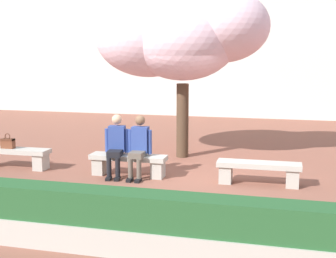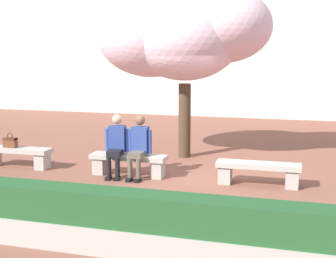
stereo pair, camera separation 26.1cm
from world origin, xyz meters
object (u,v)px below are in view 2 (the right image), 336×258
at_px(person_seated_left, 116,143).
at_px(handbag, 10,142).
at_px(stone_bench_near_west, 128,162).
at_px(person_seated_right, 139,144).
at_px(cherry_tree_main, 182,35).
at_px(stone_bench_west_end, 17,154).
at_px(stone_bench_center, 258,170).

height_order(person_seated_left, handbag, person_seated_left).
relative_size(stone_bench_near_west, handbag, 4.81).
xyz_separation_m(stone_bench_near_west, person_seated_right, (0.26, -0.05, 0.40)).
relative_size(person_seated_left, person_seated_right, 1.00).
distance_m(handbag, cherry_tree_main, 4.75).
distance_m(stone_bench_west_end, stone_bench_near_west, 2.70).
distance_m(person_seated_left, cherry_tree_main, 3.34).
bearing_deg(handbag, person_seated_right, -0.60).
relative_size(stone_bench_center, person_seated_right, 1.26).
bearing_deg(stone_bench_west_end, cherry_tree_main, 34.16).
xyz_separation_m(stone_bench_center, person_seated_left, (-2.94, -0.05, 0.40)).
bearing_deg(stone_bench_near_west, cherry_tree_main, 75.38).
height_order(stone_bench_near_west, cherry_tree_main, cherry_tree_main).
xyz_separation_m(stone_bench_center, handbag, (-5.54, -0.02, 0.28)).
xyz_separation_m(stone_bench_west_end, handbag, (-0.15, -0.02, 0.28)).
height_order(stone_bench_west_end, stone_bench_near_west, same).
xyz_separation_m(stone_bench_west_end, stone_bench_center, (5.39, 0.00, 0.00)).
height_order(stone_bench_center, handbag, handbag).
bearing_deg(person_seated_left, stone_bench_near_west, 12.20).
distance_m(stone_bench_west_end, stone_bench_center, 5.39).
xyz_separation_m(person_seated_left, person_seated_right, (0.50, -0.00, 0.00)).
bearing_deg(person_seated_right, stone_bench_center, 1.26).
xyz_separation_m(stone_bench_near_west, handbag, (-2.84, -0.02, 0.28)).
xyz_separation_m(person_seated_left, cherry_tree_main, (0.82, 2.28, 2.30)).
height_order(stone_bench_west_end, handbag, handbag).
bearing_deg(person_seated_right, stone_bench_west_end, 178.96).
height_order(stone_bench_west_end, person_seated_left, person_seated_left).
bearing_deg(stone_bench_center, stone_bench_west_end, 180.00).
bearing_deg(cherry_tree_main, handbag, -146.76).
distance_m(person_seated_left, person_seated_right, 0.50).
distance_m(stone_bench_near_west, handbag, 2.86).
distance_m(stone_bench_near_west, stone_bench_center, 2.70).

